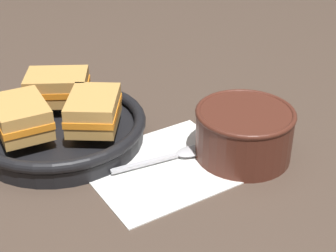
{
  "coord_description": "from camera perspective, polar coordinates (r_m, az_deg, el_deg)",
  "views": [
    {
      "loc": [
        -0.32,
        -0.57,
        0.43
      ],
      "look_at": [
        0.0,
        0.02,
        0.04
      ],
      "focal_mm": 55.0,
      "sensor_mm": 36.0,
      "label": 1
    }
  ],
  "objects": [
    {
      "name": "spoon",
      "position": [
        0.76,
        1.2,
        -3.16
      ],
      "size": [
        0.15,
        0.03,
        0.01
      ],
      "rotation": [
        0.0,
        0.0,
        -0.06
      ],
      "color": "#B7B7BC",
      "rests_on": "napkin"
    },
    {
      "name": "sandwich_far_left",
      "position": [
        0.77,
        -15.96,
        1.0
      ],
      "size": [
        0.07,
        0.1,
        0.05
      ],
      "rotation": [
        0.0,
        0.0,
        10.98
      ],
      "color": "#C18E47",
      "rests_on": "skillet"
    },
    {
      "name": "soup_bowl",
      "position": [
        0.76,
        8.43,
        -0.51
      ],
      "size": [
        0.15,
        0.15,
        0.08
      ],
      "color": "#4C2319",
      "rests_on": "ground_plane"
    },
    {
      "name": "skillet",
      "position": [
        0.82,
        -11.93,
        -0.28
      ],
      "size": [
        0.31,
        0.32,
        0.04
      ],
      "color": "black",
      "rests_on": "ground_plane"
    },
    {
      "name": "sandwich_near_right",
      "position": [
        0.85,
        -12.15,
        4.24
      ],
      "size": [
        0.12,
        0.11,
        0.05
      ],
      "rotation": [
        0.0,
        0.0,
        8.97
      ],
      "color": "#C18E47",
      "rests_on": "skillet"
    },
    {
      "name": "napkin",
      "position": [
        0.75,
        -0.43,
        -4.47
      ],
      "size": [
        0.23,
        0.2,
        0.0
      ],
      "color": "white",
      "rests_on": "ground_plane"
    },
    {
      "name": "ground_plane",
      "position": [
        0.78,
        0.54,
        -3.21
      ],
      "size": [
        4.0,
        4.0,
        0.0
      ],
      "primitive_type": "plane",
      "color": "#47382D"
    },
    {
      "name": "sandwich_near_left",
      "position": [
        0.77,
        -8.24,
        1.74
      ],
      "size": [
        0.11,
        0.12,
        0.05
      ],
      "rotation": [
        0.0,
        0.0,
        7.31
      ],
      "color": "#C18E47",
      "rests_on": "skillet"
    }
  ]
}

